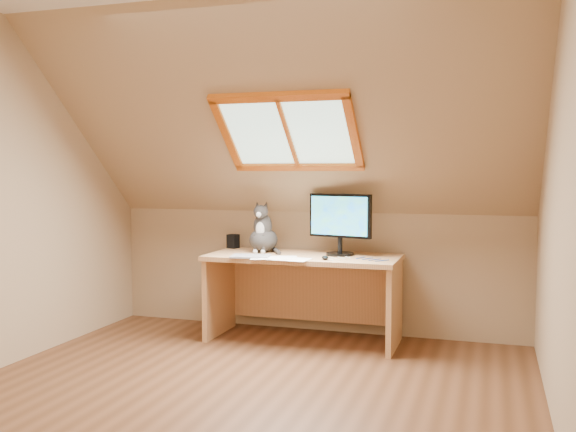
% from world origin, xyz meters
% --- Properties ---
extents(ground, '(3.50, 3.50, 0.00)m').
position_xyz_m(ground, '(0.00, 0.00, 0.00)').
color(ground, brown).
rests_on(ground, ground).
extents(room_shell, '(3.52, 3.52, 2.41)m').
position_xyz_m(room_shell, '(0.00, -0.09, 1.43)').
color(room_shell, '#A28561').
rests_on(room_shell, ground).
extents(desk, '(1.50, 0.66, 0.68)m').
position_xyz_m(desk, '(0.01, 1.45, 0.47)').
color(desk, tan).
rests_on(desk, ground).
extents(monitor, '(0.52, 0.22, 0.48)m').
position_xyz_m(monitor, '(0.29, 1.45, 0.96)').
color(monitor, black).
rests_on(monitor, desk).
extents(cat, '(0.23, 0.28, 0.42)m').
position_xyz_m(cat, '(-0.35, 1.46, 0.83)').
color(cat, '#393533').
rests_on(cat, desk).
extents(desk_speaker, '(0.10, 0.10, 0.12)m').
position_xyz_m(desk_speaker, '(-0.68, 1.63, 0.74)').
color(desk_speaker, black).
rests_on(desk_speaker, desk).
extents(graphics_tablet, '(0.33, 0.26, 0.01)m').
position_xyz_m(graphics_tablet, '(-0.34, 1.15, 0.69)').
color(graphics_tablet, '#B2B2B7').
rests_on(graphics_tablet, desk).
extents(mouse, '(0.07, 0.10, 0.03)m').
position_xyz_m(mouse, '(0.24, 1.18, 0.70)').
color(mouse, black).
rests_on(mouse, desk).
extents(papers, '(0.35, 0.30, 0.01)m').
position_xyz_m(papers, '(-0.07, 1.12, 0.69)').
color(papers, white).
rests_on(papers, desk).
extents(cables, '(0.51, 0.26, 0.01)m').
position_xyz_m(cables, '(0.48, 1.26, 0.69)').
color(cables, silver).
rests_on(cables, desk).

